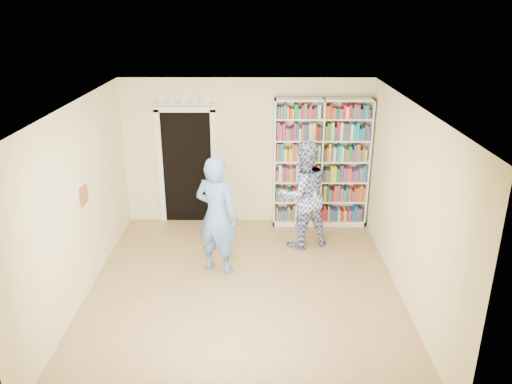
{
  "coord_description": "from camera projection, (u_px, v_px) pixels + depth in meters",
  "views": [
    {
      "loc": [
        0.2,
        -6.28,
        3.95
      ],
      "look_at": [
        0.18,
        0.9,
        1.19
      ],
      "focal_mm": 35.0,
      "sensor_mm": 36.0,
      "label": 1
    }
  ],
  "objects": [
    {
      "name": "paper_sheet",
      "position": [
        310.0,
        199.0,
        8.11
      ],
      "size": [
        0.2,
        0.01,
        0.27
      ],
      "primitive_type": "cube",
      "rotation": [
        0.0,
        0.0,
        -0.04
      ],
      "color": "white",
      "rests_on": "man_plaid"
    },
    {
      "name": "wall_right",
      "position": [
        408.0,
        205.0,
        6.79
      ],
      "size": [
        0.0,
        5.0,
        5.0
      ],
      "primitive_type": "plane",
      "rotation": [
        1.57,
        0.0,
        -1.57
      ],
      "color": "beige",
      "rests_on": "floor"
    },
    {
      "name": "floor",
      "position": [
        244.0,
        290.0,
        7.28
      ],
      "size": [
        5.0,
        5.0,
        0.0
      ],
      "primitive_type": "plane",
      "color": "#9C764B",
      "rests_on": "ground"
    },
    {
      "name": "bookshelf",
      "position": [
        321.0,
        163.0,
        9.03
      ],
      "size": [
        1.72,
        0.32,
        2.37
      ],
      "rotation": [
        0.0,
        0.0,
        -0.21
      ],
      "color": "white",
      "rests_on": "floor"
    },
    {
      "name": "doorway",
      "position": [
        187.0,
        162.0,
        9.17
      ],
      "size": [
        1.1,
        0.08,
        2.43
      ],
      "color": "black",
      "rests_on": "floor"
    },
    {
      "name": "man_blue",
      "position": [
        217.0,
        216.0,
        7.49
      ],
      "size": [
        0.8,
        0.68,
        1.86
      ],
      "primitive_type": "imported",
      "rotation": [
        0.0,
        0.0,
        2.72
      ],
      "color": "#527CB7",
      "rests_on": "floor"
    },
    {
      "name": "wall_back",
      "position": [
        247.0,
        152.0,
        9.13
      ],
      "size": [
        4.5,
        0.0,
        4.5
      ],
      "primitive_type": "plane",
      "rotation": [
        1.57,
        0.0,
        0.0
      ],
      "color": "beige",
      "rests_on": "floor"
    },
    {
      "name": "man_plaid",
      "position": [
        303.0,
        195.0,
        8.31
      ],
      "size": [
        1.09,
        0.97,
        1.85
      ],
      "primitive_type": "imported",
      "rotation": [
        0.0,
        0.0,
        3.51
      ],
      "color": "#2D3E8B",
      "rests_on": "floor"
    },
    {
      "name": "wall_art",
      "position": [
        84.0,
        195.0,
        6.97
      ],
      "size": [
        0.03,
        0.25,
        0.25
      ],
      "primitive_type": "cube",
      "color": "brown",
      "rests_on": "wall_left"
    },
    {
      "name": "ceiling",
      "position": [
        242.0,
        106.0,
        6.31
      ],
      "size": [
        5.0,
        5.0,
        0.0
      ],
      "primitive_type": "plane",
      "rotation": [
        3.14,
        0.0,
        0.0
      ],
      "color": "white",
      "rests_on": "wall_back"
    },
    {
      "name": "wall_left",
      "position": [
        78.0,
        204.0,
        6.8
      ],
      "size": [
        0.0,
        5.0,
        5.0
      ],
      "primitive_type": "plane",
      "rotation": [
        1.57,
        0.0,
        1.57
      ],
      "color": "beige",
      "rests_on": "floor"
    }
  ]
}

